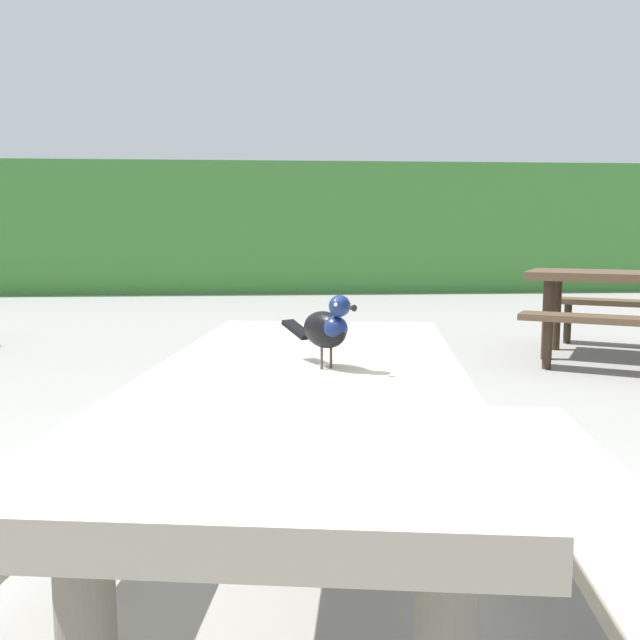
{
  "coord_description": "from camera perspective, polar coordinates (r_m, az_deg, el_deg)",
  "views": [
    {
      "loc": [
        0.24,
        -1.54,
        1.07
      ],
      "look_at": [
        0.38,
        0.27,
        0.84
      ],
      "focal_mm": 38.74,
      "sensor_mm": 36.0,
      "label": 1
    }
  ],
  "objects": [
    {
      "name": "picnic_table_foreground",
      "position": [
        1.72,
        -1.08,
        -10.13
      ],
      "size": [
        1.92,
        1.94,
        0.74
      ],
      "color": "#B2A893",
      "rests_on": "ground"
    },
    {
      "name": "bird_grackle",
      "position": [
        1.67,
        0.6,
        -0.59
      ],
      "size": [
        0.17,
        0.26,
        0.18
      ],
      "color": "black",
      "rests_on": "picnic_table_foreground"
    },
    {
      "name": "hedge_wall",
      "position": [
        12.53,
        -5.46,
        7.55
      ],
      "size": [
        28.0,
        1.25,
        2.27
      ],
      "primitive_type": "cube",
      "color": "#428438",
      "rests_on": "ground"
    }
  ]
}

